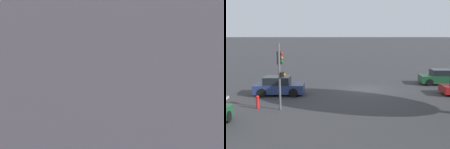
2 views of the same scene
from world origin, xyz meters
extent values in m
plane|color=#333335|center=(0.00, 0.00, 0.00)|extent=(300.00, 300.00, 0.00)
cylinder|color=#515456|center=(6.45, 7.19, 2.26)|extent=(0.14, 0.14, 4.51)
cylinder|color=#515456|center=(6.63, 6.31, 4.01)|extent=(0.45, 1.79, 0.10)
cube|color=black|center=(6.63, 6.31, 3.46)|extent=(0.35, 0.35, 0.90)
sphere|color=red|center=(6.44, 6.27, 3.76)|extent=(0.20, 0.20, 0.20)
sphere|color=#99660F|center=(6.44, 6.27, 3.46)|extent=(0.20, 0.20, 0.20)
sphere|color=#0F511E|center=(6.44, 6.27, 3.16)|extent=(0.20, 0.20, 0.20)
cube|color=black|center=(6.28, 7.16, 2.42)|extent=(0.28, 0.39, 0.35)
sphere|color=orange|center=(6.14, 7.13, 2.42)|extent=(0.18, 0.18, 0.18)
cylinder|color=black|center=(-6.99, 1.49, 0.36)|extent=(0.72, 0.22, 0.72)
cube|color=navy|center=(7.40, 2.46, 0.56)|extent=(4.09, 1.90, 0.72)
cube|color=black|center=(7.57, 2.47, 1.23)|extent=(2.14, 1.65, 0.63)
cylinder|color=black|center=(6.16, 1.58, 0.36)|extent=(0.72, 0.23, 0.72)
cylinder|color=black|center=(6.13, 3.31, 0.36)|extent=(0.72, 0.23, 0.72)
cylinder|color=black|center=(8.68, 1.62, 0.36)|extent=(0.72, 0.23, 0.72)
cylinder|color=black|center=(8.65, 3.35, 0.36)|extent=(0.72, 0.23, 0.72)
cube|color=#194728|center=(-7.47, -2.45, 0.55)|extent=(3.91, 2.02, 0.73)
cube|color=black|center=(-7.63, -2.44, 1.20)|extent=(2.05, 1.75, 0.56)
cylinder|color=black|center=(-6.25, -1.57, 0.33)|extent=(0.67, 0.24, 0.67)
cylinder|color=black|center=(-6.30, -3.39, 0.33)|extent=(0.67, 0.24, 0.67)
cylinder|color=black|center=(-8.69, -3.33, 0.33)|extent=(0.67, 0.24, 0.67)
cylinder|color=black|center=(9.03, 10.04, 0.34)|extent=(0.25, 0.69, 0.68)
cylinder|color=red|center=(8.08, 6.86, 0.38)|extent=(0.20, 0.20, 0.75)
sphere|color=red|center=(8.08, 6.86, 0.81)|extent=(0.22, 0.22, 0.22)
camera|label=1|loc=(23.87, 14.56, 7.48)|focal=50.00mm
camera|label=2|loc=(2.48, 27.83, 5.57)|focal=50.00mm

